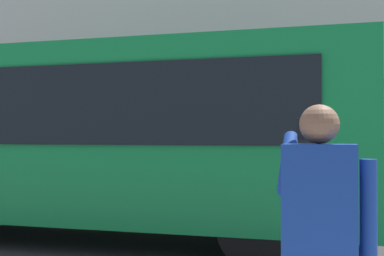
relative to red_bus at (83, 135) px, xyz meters
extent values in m
plane|color=#2B2B2D|center=(-3.88, -0.23, -1.68)|extent=(60.00, 60.00, 0.00)
cube|color=#0F7238|center=(-0.02, -0.01, 0.02)|extent=(9.00, 2.50, 2.60)
cube|color=black|center=(-0.02, 1.25, 0.42)|extent=(7.60, 0.06, 1.10)
cylinder|color=black|center=(-3.02, -1.11, -1.18)|extent=(1.00, 0.28, 1.00)
cylinder|color=black|center=(-3.02, 1.09, -1.18)|extent=(1.00, 0.28, 1.00)
cube|color=navy|center=(-3.88, 4.57, -0.38)|extent=(0.40, 0.24, 0.66)
sphere|color=brown|center=(-3.88, 4.57, 0.06)|extent=(0.22, 0.22, 0.22)
cylinder|color=navy|center=(-4.14, 4.57, -0.42)|extent=(0.09, 0.09, 0.58)
cylinder|color=navy|center=(-3.70, 4.41, -0.16)|extent=(0.09, 0.48, 0.37)
cube|color=black|center=(-3.78, 4.27, 0.04)|extent=(0.07, 0.01, 0.14)
camera|label=1|loc=(-3.96, 7.44, 0.00)|focal=47.20mm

